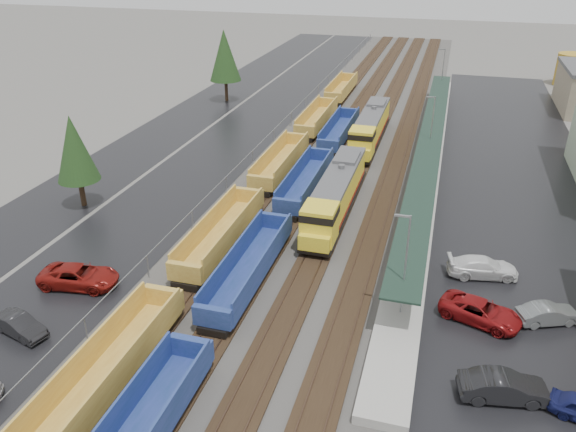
{
  "coord_description": "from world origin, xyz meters",
  "views": [
    {
      "loc": [
        10.8,
        -11.97,
        23.48
      ],
      "look_at": [
        -1.13,
        29.37,
        2.0
      ],
      "focal_mm": 35.0,
      "sensor_mm": 36.0,
      "label": 1
    }
  ],
  "objects_px": {
    "locomotive_lead": "(335,195)",
    "parked_car_east_c": "(483,267)",
    "storage_tank": "(572,70)",
    "parked_car_east_a": "(504,387)",
    "well_string_yellow": "(255,193)",
    "parked_car_east_b": "(481,312)",
    "locomotive_trail": "(370,128)",
    "well_string_blue": "(249,267)",
    "parked_car_east_e": "(548,314)",
    "parked_car_west_c": "(79,276)",
    "parked_car_west_b": "(19,326)"
  },
  "relations": [
    {
      "from": "locomotive_lead",
      "to": "well_string_yellow",
      "type": "relative_size",
      "value": 0.18
    },
    {
      "from": "parked_car_west_b",
      "to": "locomotive_lead",
      "type": "bearing_deg",
      "value": -20.79
    },
    {
      "from": "parked_car_east_c",
      "to": "well_string_blue",
      "type": "bearing_deg",
      "value": 96.9
    },
    {
      "from": "parked_car_west_b",
      "to": "parked_car_west_c",
      "type": "distance_m",
      "value": 6.06
    },
    {
      "from": "locomotive_trail",
      "to": "storage_tank",
      "type": "height_order",
      "value": "storage_tank"
    },
    {
      "from": "well_string_blue",
      "to": "parked_car_east_c",
      "type": "relative_size",
      "value": 15.68
    },
    {
      "from": "parked_car_west_b",
      "to": "parked_car_east_c",
      "type": "bearing_deg",
      "value": -46.65
    },
    {
      "from": "well_string_blue",
      "to": "parked_car_east_b",
      "type": "relative_size",
      "value": 15.34
    },
    {
      "from": "well_string_yellow",
      "to": "parked_car_east_c",
      "type": "height_order",
      "value": "well_string_yellow"
    },
    {
      "from": "parked_car_west_c",
      "to": "parked_car_east_c",
      "type": "relative_size",
      "value": 1.1
    },
    {
      "from": "parked_car_east_c",
      "to": "parked_car_east_e",
      "type": "bearing_deg",
      "value": -151.0
    },
    {
      "from": "parked_car_west_c",
      "to": "parked_car_west_b",
      "type": "bearing_deg",
      "value": 168.39
    },
    {
      "from": "locomotive_lead",
      "to": "parked_car_east_a",
      "type": "bearing_deg",
      "value": -55.24
    },
    {
      "from": "parked_car_east_b",
      "to": "well_string_blue",
      "type": "bearing_deg",
      "value": 108.26
    },
    {
      "from": "locomotive_trail",
      "to": "parked_car_east_a",
      "type": "relative_size",
      "value": 3.67
    },
    {
      "from": "parked_car_west_b",
      "to": "parked_car_east_e",
      "type": "distance_m",
      "value": 35.17
    },
    {
      "from": "locomotive_lead",
      "to": "parked_car_east_c",
      "type": "distance_m",
      "value": 14.74
    },
    {
      "from": "well_string_yellow",
      "to": "parked_car_east_b",
      "type": "distance_m",
      "value": 24.64
    },
    {
      "from": "parked_car_east_c",
      "to": "parked_car_east_e",
      "type": "xyz_separation_m",
      "value": [
        4.14,
        -4.9,
        -0.08
      ]
    },
    {
      "from": "locomotive_trail",
      "to": "parked_car_east_b",
      "type": "relative_size",
      "value": 3.36
    },
    {
      "from": "storage_tank",
      "to": "parked_car_east_a",
      "type": "xyz_separation_m",
      "value": [
        -15.12,
        -82.25,
        -1.89
      ]
    },
    {
      "from": "parked_car_west_b",
      "to": "parked_car_east_e",
      "type": "height_order",
      "value": "parked_car_east_e"
    },
    {
      "from": "well_string_yellow",
      "to": "parked_car_west_c",
      "type": "distance_m",
      "value": 18.88
    },
    {
      "from": "locomotive_trail",
      "to": "parked_car_east_b",
      "type": "bearing_deg",
      "value": -69.37
    },
    {
      "from": "locomotive_lead",
      "to": "locomotive_trail",
      "type": "bearing_deg",
      "value": 90.0
    },
    {
      "from": "parked_car_east_b",
      "to": "parked_car_west_c",
      "type": "bearing_deg",
      "value": 117.21
    },
    {
      "from": "storage_tank",
      "to": "parked_car_east_e",
      "type": "xyz_separation_m",
      "value": [
        -11.84,
        -74.03,
        -2.02
      ]
    },
    {
      "from": "well_string_yellow",
      "to": "parked_car_east_a",
      "type": "xyz_separation_m",
      "value": [
        21.83,
        -20.48,
        -0.39
      ]
    },
    {
      "from": "locomotive_trail",
      "to": "well_string_blue",
      "type": "distance_m",
      "value": 33.62
    },
    {
      "from": "parked_car_west_b",
      "to": "parked_car_east_a",
      "type": "xyz_separation_m",
      "value": [
        30.14,
        2.69,
        0.14
      ]
    },
    {
      "from": "well_string_yellow",
      "to": "parked_car_east_c",
      "type": "distance_m",
      "value": 22.24
    },
    {
      "from": "well_string_yellow",
      "to": "storage_tank",
      "type": "distance_m",
      "value": 71.99
    },
    {
      "from": "locomotive_trail",
      "to": "parked_car_east_a",
      "type": "bearing_deg",
      "value": -71.33
    },
    {
      "from": "parked_car_east_a",
      "to": "parked_car_east_c",
      "type": "bearing_deg",
      "value": -7.16
    },
    {
      "from": "locomotive_lead",
      "to": "parked_car_east_c",
      "type": "bearing_deg",
      "value": -27.72
    },
    {
      "from": "parked_car_west_b",
      "to": "storage_tank",
      "type": "bearing_deg",
      "value": -13.05
    },
    {
      "from": "locomotive_lead",
      "to": "well_string_yellow",
      "type": "distance_m",
      "value": 8.08
    },
    {
      "from": "parked_car_west_b",
      "to": "parked_car_west_c",
      "type": "relative_size",
      "value": 0.71
    },
    {
      "from": "parked_car_east_b",
      "to": "parked_car_east_e",
      "type": "relative_size",
      "value": 1.29
    },
    {
      "from": "locomotive_lead",
      "to": "well_string_blue",
      "type": "distance_m",
      "value": 13.04
    },
    {
      "from": "parked_car_west_c",
      "to": "parked_car_east_e",
      "type": "distance_m",
      "value": 33.44
    },
    {
      "from": "locomotive_lead",
      "to": "parked_car_west_c",
      "type": "height_order",
      "value": "locomotive_lead"
    },
    {
      "from": "well_string_yellow",
      "to": "parked_car_east_e",
      "type": "xyz_separation_m",
      "value": [
        25.12,
        -12.26,
        -0.52
      ]
    },
    {
      "from": "locomotive_trail",
      "to": "parked_car_west_c",
      "type": "xyz_separation_m",
      "value": [
        -15.96,
        -37.57,
        -1.42
      ]
    },
    {
      "from": "parked_car_west_b",
      "to": "parked_car_east_a",
      "type": "relative_size",
      "value": 0.83
    },
    {
      "from": "locomotive_trail",
      "to": "well_string_yellow",
      "type": "distance_m",
      "value": 21.99
    },
    {
      "from": "well_string_yellow",
      "to": "well_string_blue",
      "type": "relative_size",
      "value": 1.21
    },
    {
      "from": "well_string_yellow",
      "to": "parked_car_east_a",
      "type": "distance_m",
      "value": 29.94
    },
    {
      "from": "parked_car_east_a",
      "to": "parked_car_west_b",
      "type": "bearing_deg",
      "value": 84.23
    },
    {
      "from": "parked_car_east_e",
      "to": "storage_tank",
      "type": "bearing_deg",
      "value": -32.24
    }
  ]
}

